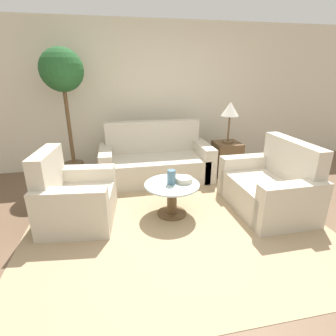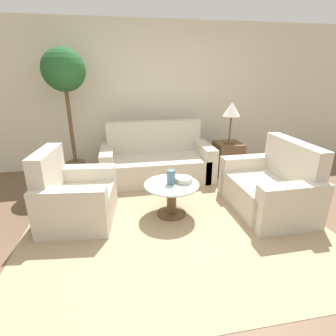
{
  "view_description": "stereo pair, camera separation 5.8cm",
  "coord_description": "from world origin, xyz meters",
  "px_view_note": "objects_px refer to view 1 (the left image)",
  "views": [
    {
      "loc": [
        -0.77,
        -2.34,
        1.76
      ],
      "look_at": [
        -0.11,
        0.84,
        0.55
      ],
      "focal_mm": 28.0,
      "sensor_mm": 36.0,
      "label": 1
    },
    {
      "loc": [
        -0.71,
        -2.35,
        1.76
      ],
      "look_at": [
        -0.11,
        0.84,
        0.55
      ],
      "focal_mm": 28.0,
      "sensor_mm": 36.0,
      "label": 2
    }
  ],
  "objects_px": {
    "coffee_table": "(172,195)",
    "vase": "(171,177)",
    "sofa_main": "(155,161)",
    "table_lamp": "(230,111)",
    "armchair": "(73,200)",
    "bowl": "(184,180)",
    "potted_plant": "(63,81)",
    "loveseat": "(271,188)"
  },
  "relations": [
    {
      "from": "sofa_main",
      "to": "bowl",
      "type": "height_order",
      "value": "sofa_main"
    },
    {
      "from": "sofa_main",
      "to": "loveseat",
      "type": "xyz_separation_m",
      "value": [
        1.34,
        -1.4,
        -0.0
      ]
    },
    {
      "from": "sofa_main",
      "to": "potted_plant",
      "type": "height_order",
      "value": "potted_plant"
    },
    {
      "from": "table_lamp",
      "to": "bowl",
      "type": "xyz_separation_m",
      "value": [
        -1.09,
        -1.17,
        -0.67
      ]
    },
    {
      "from": "sofa_main",
      "to": "table_lamp",
      "type": "relative_size",
      "value": 2.66
    },
    {
      "from": "sofa_main",
      "to": "armchair",
      "type": "height_order",
      "value": "sofa_main"
    },
    {
      "from": "potted_plant",
      "to": "vase",
      "type": "xyz_separation_m",
      "value": [
        1.37,
        -1.52,
        -1.09
      ]
    },
    {
      "from": "armchair",
      "to": "vase",
      "type": "bearing_deg",
      "value": -87.59
    },
    {
      "from": "bowl",
      "to": "potted_plant",
      "type": "bearing_deg",
      "value": 135.74
    },
    {
      "from": "table_lamp",
      "to": "bowl",
      "type": "height_order",
      "value": "table_lamp"
    },
    {
      "from": "vase",
      "to": "sofa_main",
      "type": "bearing_deg",
      "value": 89.88
    },
    {
      "from": "coffee_table",
      "to": "table_lamp",
      "type": "relative_size",
      "value": 1.0
    },
    {
      "from": "sofa_main",
      "to": "potted_plant",
      "type": "bearing_deg",
      "value": 171.01
    },
    {
      "from": "loveseat",
      "to": "coffee_table",
      "type": "distance_m",
      "value": 1.34
    },
    {
      "from": "armchair",
      "to": "coffee_table",
      "type": "relative_size",
      "value": 1.43
    },
    {
      "from": "potted_plant",
      "to": "armchair",
      "type": "bearing_deg",
      "value": -83.38
    },
    {
      "from": "coffee_table",
      "to": "vase",
      "type": "xyz_separation_m",
      "value": [
        -0.01,
        0.0,
        0.24
      ]
    },
    {
      "from": "armchair",
      "to": "bowl",
      "type": "bearing_deg",
      "value": -86.15
    },
    {
      "from": "armchair",
      "to": "potted_plant",
      "type": "height_order",
      "value": "potted_plant"
    },
    {
      "from": "armchair",
      "to": "bowl",
      "type": "distance_m",
      "value": 1.39
    },
    {
      "from": "coffee_table",
      "to": "bowl",
      "type": "height_order",
      "value": "bowl"
    },
    {
      "from": "coffee_table",
      "to": "sofa_main",
      "type": "bearing_deg",
      "value": 90.23
    },
    {
      "from": "loveseat",
      "to": "potted_plant",
      "type": "xyz_separation_m",
      "value": [
        -2.72,
        1.61,
        1.32
      ]
    },
    {
      "from": "potted_plant",
      "to": "loveseat",
      "type": "bearing_deg",
      "value": -30.69
    },
    {
      "from": "sofa_main",
      "to": "vase",
      "type": "height_order",
      "value": "sofa_main"
    },
    {
      "from": "sofa_main",
      "to": "loveseat",
      "type": "bearing_deg",
      "value": -46.09
    },
    {
      "from": "loveseat",
      "to": "sofa_main",
      "type": "bearing_deg",
      "value": -136.99
    },
    {
      "from": "coffee_table",
      "to": "vase",
      "type": "bearing_deg",
      "value": 178.06
    },
    {
      "from": "sofa_main",
      "to": "table_lamp",
      "type": "distance_m",
      "value": 1.52
    },
    {
      "from": "potted_plant",
      "to": "vase",
      "type": "bearing_deg",
      "value": -47.99
    },
    {
      "from": "loveseat",
      "to": "bowl",
      "type": "relative_size",
      "value": 5.91
    },
    {
      "from": "table_lamp",
      "to": "potted_plant",
      "type": "height_order",
      "value": "potted_plant"
    },
    {
      "from": "sofa_main",
      "to": "armchair",
      "type": "bearing_deg",
      "value": -134.74
    },
    {
      "from": "sofa_main",
      "to": "coffee_table",
      "type": "xyz_separation_m",
      "value": [
        0.01,
        -1.31,
        -0.01
      ]
    },
    {
      "from": "sofa_main",
      "to": "vase",
      "type": "xyz_separation_m",
      "value": [
        -0.0,
        -1.31,
        0.23
      ]
    },
    {
      "from": "table_lamp",
      "to": "coffee_table",
      "type": "bearing_deg",
      "value": -136.35
    },
    {
      "from": "sofa_main",
      "to": "armchair",
      "type": "xyz_separation_m",
      "value": [
        -1.21,
        -1.22,
        -0.0
      ]
    },
    {
      "from": "armchair",
      "to": "table_lamp",
      "type": "bearing_deg",
      "value": -59.26
    },
    {
      "from": "loveseat",
      "to": "table_lamp",
      "type": "relative_size",
      "value": 1.81
    },
    {
      "from": "loveseat",
      "to": "coffee_table",
      "type": "bearing_deg",
      "value": -94.75
    },
    {
      "from": "armchair",
      "to": "bowl",
      "type": "height_order",
      "value": "armchair"
    },
    {
      "from": "armchair",
      "to": "bowl",
      "type": "relative_size",
      "value": 4.67
    }
  ]
}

